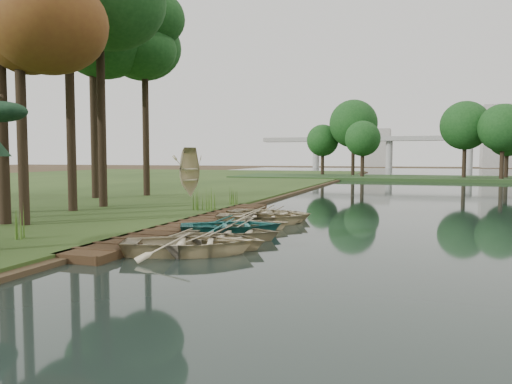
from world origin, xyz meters
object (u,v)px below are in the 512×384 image
(rowboat_0, at_px, (189,241))
(rowboat_1, at_px, (218,237))
(boardwalk, at_px, (195,224))
(rowboat_2, at_px, (233,230))
(stored_rowboat, at_px, (190,192))

(rowboat_0, relative_size, rowboat_1, 1.20)
(boardwalk, xyz_separation_m, rowboat_2, (2.78, -2.77, 0.25))
(rowboat_1, distance_m, stored_rowboat, 18.11)
(stored_rowboat, bearing_deg, rowboat_2, -119.06)
(boardwalk, bearing_deg, stored_rowboat, 116.67)
(boardwalk, distance_m, rowboat_2, 3.93)
(boardwalk, height_order, rowboat_2, rowboat_2)
(boardwalk, distance_m, stored_rowboat, 12.97)
(rowboat_2, distance_m, stored_rowboat, 16.73)
(boardwalk, relative_size, rowboat_1, 4.77)
(rowboat_0, xyz_separation_m, stored_rowboat, (-8.25, 17.30, 0.18))
(rowboat_1, height_order, rowboat_2, rowboat_1)
(rowboat_0, bearing_deg, rowboat_2, -27.69)
(rowboat_0, height_order, rowboat_1, rowboat_0)
(boardwalk, relative_size, rowboat_2, 4.79)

